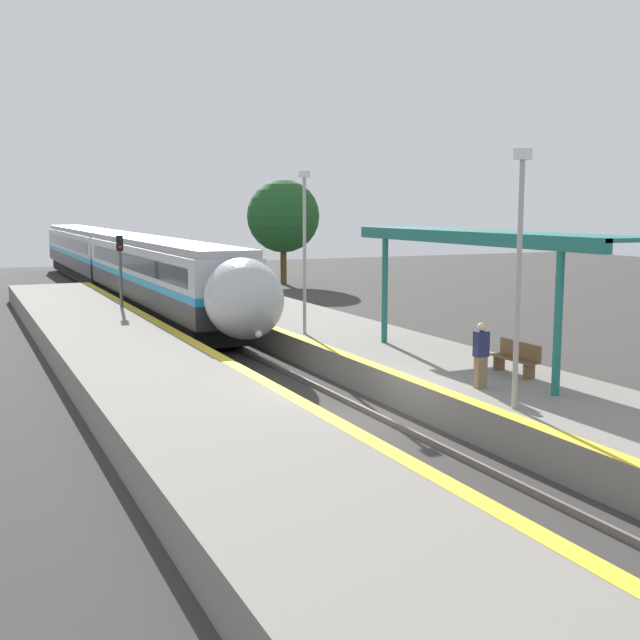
{
  "coord_description": "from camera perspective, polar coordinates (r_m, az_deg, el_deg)",
  "views": [
    {
      "loc": [
        -9.01,
        -17.68,
        5.42
      ],
      "look_at": [
        0.57,
        3.25,
        2.18
      ],
      "focal_mm": 45.0,
      "sensor_mm": 36.0,
      "label": 1
    }
  ],
  "objects": [
    {
      "name": "train",
      "position": [
        49.74,
        -14.14,
        4.1
      ],
      "size": [
        2.73,
        49.31,
        3.88
      ],
      "color": "black",
      "rests_on": "ground_plane"
    },
    {
      "name": "platform_left",
      "position": [
        19.06,
        -8.28,
        -7.15
      ],
      "size": [
        4.58,
        64.0,
        0.93
      ],
      "color": "gray",
      "rests_on": "ground_plane"
    },
    {
      "name": "platform_bench",
      "position": [
        22.36,
        13.8,
        -2.58
      ],
      "size": [
        0.44,
        1.71,
        0.89
      ],
      "color": "brown",
      "rests_on": "platform_right"
    },
    {
      "name": "platform_right",
      "position": [
        22.46,
        11.34,
        -4.89
      ],
      "size": [
        4.59,
        64.0,
        0.93
      ],
      "color": "gray",
      "rests_on": "ground_plane"
    },
    {
      "name": "ground_plane",
      "position": [
        20.57,
        2.34,
        -7.26
      ],
      "size": [
        120.0,
        120.0,
        0.0
      ],
      "primitive_type": "plane",
      "color": "#383533"
    },
    {
      "name": "lamppost_mid",
      "position": [
        28.43,
        -1.11,
        5.55
      ],
      "size": [
        0.36,
        0.2,
        5.76
      ],
      "color": "#9E9EA3",
      "rests_on": "platform_right"
    },
    {
      "name": "railway_signal",
      "position": [
        37.27,
        -14.0,
        3.39
      ],
      "size": [
        0.28,
        0.28,
        4.18
      ],
      "color": "#59595E",
      "rests_on": "ground_plane"
    },
    {
      "name": "rail_right",
      "position": [
        20.88,
        4.12,
        -6.83
      ],
      "size": [
        0.08,
        90.0,
        0.15
      ],
      "primitive_type": "cube",
      "color": "slate",
      "rests_on": "ground_plane"
    },
    {
      "name": "station_canopy",
      "position": [
        23.4,
        11.0,
        5.62
      ],
      "size": [
        2.02,
        11.45,
        3.83
      ],
      "color": "#1E6B66",
      "rests_on": "platform_right"
    },
    {
      "name": "background_tree_right",
      "position": [
        56.85,
        -2.63,
        7.38
      ],
      "size": [
        5.12,
        5.12,
        7.37
      ],
      "color": "brown",
      "rests_on": "ground_plane"
    },
    {
      "name": "lamppost_near",
      "position": [
        18.2,
        13.97,
        3.92
      ],
      "size": [
        0.36,
        0.2,
        5.76
      ],
      "color": "#9E9EA3",
      "rests_on": "platform_right"
    },
    {
      "name": "person_waiting",
      "position": [
        20.41,
        11.37,
        -2.41
      ],
      "size": [
        0.36,
        0.22,
        1.66
      ],
      "color": "#7F6647",
      "rests_on": "platform_right"
    },
    {
      "name": "rail_left",
      "position": [
        20.25,
        0.51,
        -7.28
      ],
      "size": [
        0.08,
        90.0,
        0.15
      ],
      "primitive_type": "cube",
      "color": "slate",
      "rests_on": "ground_plane"
    }
  ]
}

